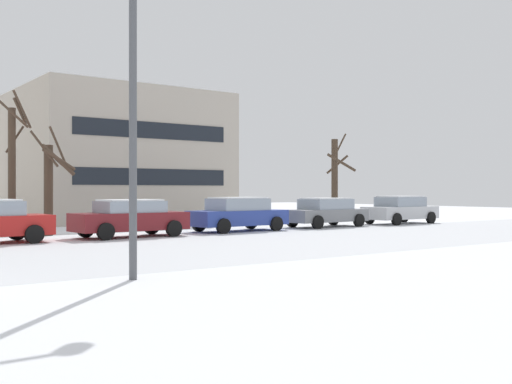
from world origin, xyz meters
name	(u,v)px	position (x,y,z in m)	size (l,w,h in m)	color
street_lamp	(147,88)	(5.31, -1.67, 3.91)	(1.86, 0.36, 6.46)	#4C4F54
parked_car_maroon	(130,218)	(9.84, 8.89, 0.75)	(4.49, 2.13, 1.46)	maroon
parked_car_blue	(238,214)	(15.17, 9.24, 0.77)	(4.58, 2.20, 1.51)	#283D93
parked_car_gray	(326,212)	(20.50, 9.28, 0.74)	(4.54, 2.14, 1.44)	slate
parked_car_silver	(400,210)	(25.83, 9.08, 0.77)	(4.67, 2.19, 1.51)	silver
tree_far_left	(50,184)	(7.56, 11.42, 2.08)	(1.72, 1.14, 4.32)	#423326
tree_far_mid	(335,179)	(23.64, 11.89, 2.47)	(2.00, 2.02, 4.99)	#423326
tree_far_right	(13,166)	(6.43, 12.58, 2.81)	(1.43, 1.31, 5.77)	#423326
building_far_right	(112,157)	(15.08, 22.85, 3.87)	(11.37, 11.34, 7.75)	#B2A899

